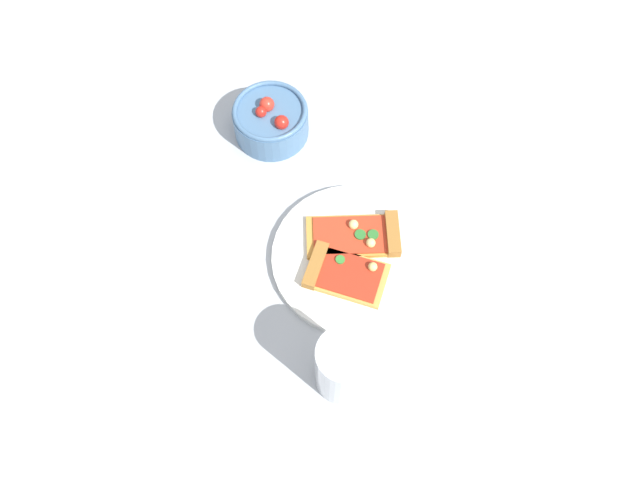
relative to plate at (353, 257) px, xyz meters
The scene contains 6 objects.
ground_plane 0.05m from the plate, 113.25° to the left, with size 2.40×2.40×0.00m, color #B2B7BC.
plate is the anchor object (origin of this frame).
pizza_slice_near 0.04m from the plate, 115.58° to the right, with size 0.13×0.10×0.02m.
pizza_slice_far 0.04m from the plate, 76.16° to the left, with size 0.15×0.09×0.02m.
salad_bowl 0.28m from the plate, 126.05° to the left, with size 0.13×0.13×0.08m.
soda_glass 0.20m from the plate, 89.34° to the right, with size 0.08×0.08×0.13m.
Camera 1 is at (0.02, -0.46, 0.90)m, focal length 35.63 mm.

